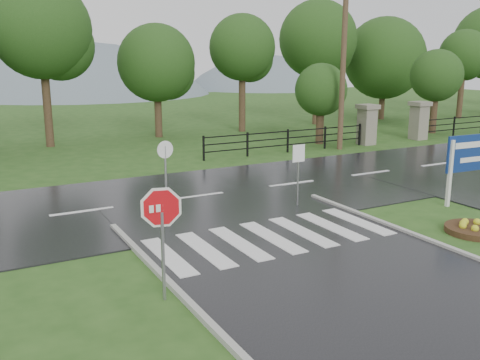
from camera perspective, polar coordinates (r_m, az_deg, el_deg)
ground at (r=11.10m, az=17.46°, el=-13.63°), size 120.00×120.00×0.00m
main_road at (r=18.93m, az=-4.59°, el=-1.85°), size 90.00×8.00×0.04m
crosswalk at (r=14.67m, az=3.39°, el=-6.09°), size 6.50×2.80×0.02m
pillar_west at (r=30.73m, az=13.39°, el=5.87°), size 1.00×1.00×2.24m
pillar_east at (r=33.51m, az=18.55°, el=6.12°), size 1.00×1.00×2.24m
fence_west at (r=27.61m, az=5.12°, el=4.43°), size 9.58×0.08×1.20m
hills at (r=75.38m, az=-19.05°, el=-3.30°), size 102.00×48.00×48.00m
treeline at (r=32.23m, az=-13.09°, el=4.10°), size 83.20×5.20×10.00m
stop_sign at (r=10.70m, az=-8.36°, el=-3.93°), size 1.10×0.29×2.53m
estate_billboard at (r=19.63m, az=23.93°, el=2.40°), size 2.67×0.20×2.34m
flower_bed at (r=16.53m, az=23.84°, el=-4.76°), size 1.68×1.68×0.34m
reg_sign_small at (r=17.46m, az=6.25°, el=1.83°), size 0.46×0.05×2.08m
reg_sign_round at (r=16.69m, az=-7.94°, el=1.21°), size 0.54×0.10×2.34m
utility_pole_east at (r=28.67m, az=10.93°, el=11.78°), size 1.51×0.28×8.49m
entrance_tree_left at (r=30.38m, az=8.64°, el=9.46°), size 2.91×2.91×4.49m
entrance_tree_right at (r=36.45m, az=20.24°, el=10.36°), size 3.26×3.26×5.28m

